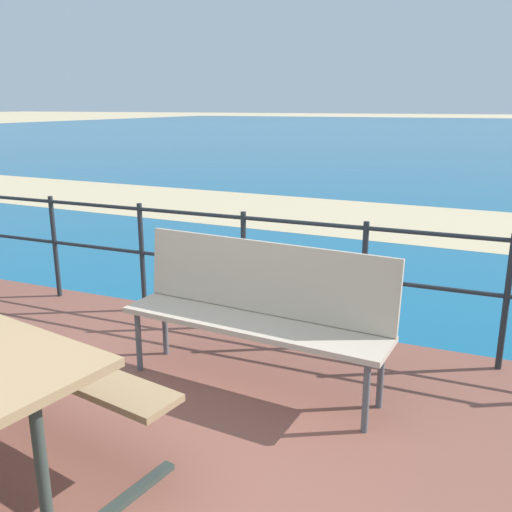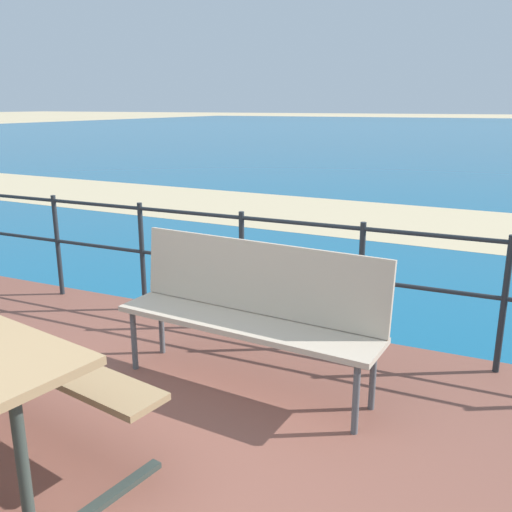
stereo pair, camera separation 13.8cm
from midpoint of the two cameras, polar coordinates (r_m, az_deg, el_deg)
The scene contains 4 objects.
sea_water at distance 41.56m, azimuth 20.85°, elevation 11.84°, with size 90.00×90.00×0.01m, color #145B84.
beach_strip at distance 9.48m, azimuth 11.34°, elevation 3.80°, with size 54.00×3.14×0.01m, color tan.
park_bench at distance 3.57m, azimuth -0.90°, elevation -4.84°, with size 1.80×0.57×0.94m.
railing_fence at distance 4.48m, azimuth -2.18°, elevation -0.09°, with size 5.94×0.04×0.98m.
Camera 1 is at (1.77, -1.50, 1.86)m, focal length 38.74 mm.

